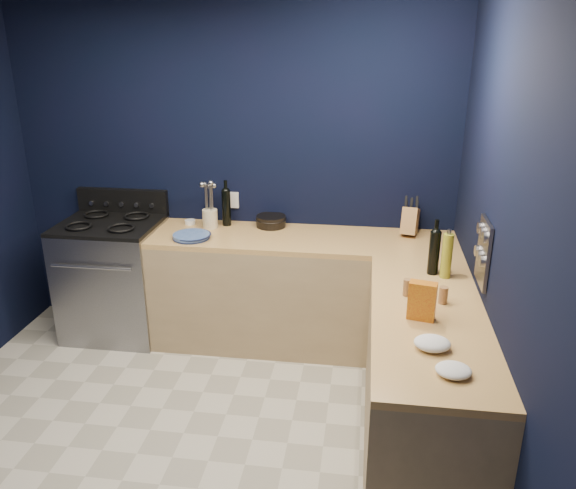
% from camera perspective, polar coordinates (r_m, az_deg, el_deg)
% --- Properties ---
extents(floor, '(3.50, 3.50, 0.02)m').
position_cam_1_polar(floor, '(3.69, -11.40, -20.10)').
color(floor, '#BDB6A5').
rests_on(floor, ground).
extents(wall_back, '(3.50, 0.02, 2.60)m').
position_cam_1_polar(wall_back, '(4.62, -5.49, 7.12)').
color(wall_back, black).
rests_on(wall_back, ground).
extents(wall_right, '(0.02, 3.50, 2.60)m').
position_cam_1_polar(wall_right, '(2.91, 21.40, -2.50)').
color(wall_right, black).
rests_on(wall_right, ground).
extents(cab_back, '(2.30, 0.63, 0.86)m').
position_cam_1_polar(cab_back, '(4.51, 1.40, -4.89)').
color(cab_back, tan).
rests_on(cab_back, floor).
extents(top_back, '(2.30, 0.63, 0.04)m').
position_cam_1_polar(top_back, '(4.33, 1.46, 0.48)').
color(top_back, olive).
rests_on(top_back, cab_back).
extents(cab_right, '(0.63, 1.67, 0.86)m').
position_cam_1_polar(cab_right, '(3.50, 13.19, -13.64)').
color(cab_right, tan).
rests_on(cab_right, floor).
extents(top_right, '(0.63, 1.67, 0.04)m').
position_cam_1_polar(top_right, '(3.28, 13.83, -7.09)').
color(top_right, olive).
rests_on(top_right, cab_right).
extents(gas_range, '(0.76, 0.66, 0.92)m').
position_cam_1_polar(gas_range, '(4.88, -16.79, -3.37)').
color(gas_range, gray).
rests_on(gas_range, floor).
extents(oven_door, '(0.59, 0.02, 0.42)m').
position_cam_1_polar(oven_door, '(4.63, -18.34, -5.03)').
color(oven_door, black).
rests_on(oven_door, gas_range).
extents(cooktop, '(0.76, 0.66, 0.03)m').
position_cam_1_polar(cooktop, '(4.72, -17.37, 1.92)').
color(cooktop, black).
rests_on(cooktop, gas_range).
extents(backguard, '(0.76, 0.06, 0.20)m').
position_cam_1_polar(backguard, '(4.94, -16.07, 4.18)').
color(backguard, black).
rests_on(backguard, gas_range).
extents(spice_panel, '(0.02, 0.28, 0.38)m').
position_cam_1_polar(spice_panel, '(3.44, 18.83, -0.77)').
color(spice_panel, gray).
rests_on(spice_panel, wall_right).
extents(wall_outlet, '(0.09, 0.02, 0.13)m').
position_cam_1_polar(wall_outlet, '(4.66, -5.46, 4.42)').
color(wall_outlet, white).
rests_on(wall_outlet, wall_back).
extents(plate_stack, '(0.35, 0.35, 0.03)m').
position_cam_1_polar(plate_stack, '(4.35, -9.57, 0.82)').
color(plate_stack, '#365E99').
rests_on(plate_stack, top_back).
extents(ramekin, '(0.09, 0.09, 0.03)m').
position_cam_1_polar(ramekin, '(4.68, -9.68, 2.22)').
color(ramekin, white).
rests_on(ramekin, top_back).
extents(utensil_crock, '(0.16, 0.16, 0.15)m').
position_cam_1_polar(utensil_crock, '(4.55, -7.73, 2.55)').
color(utensil_crock, beige).
rests_on(utensil_crock, top_back).
extents(wine_bottle_back, '(0.09, 0.09, 0.29)m').
position_cam_1_polar(wine_bottle_back, '(4.58, -6.13, 3.64)').
color(wine_bottle_back, black).
rests_on(wine_bottle_back, top_back).
extents(lemon_basket, '(0.25, 0.25, 0.09)m').
position_cam_1_polar(lemon_basket, '(4.55, -1.70, 2.34)').
color(lemon_basket, black).
rests_on(lemon_basket, top_back).
extents(knife_block, '(0.16, 0.26, 0.25)m').
position_cam_1_polar(knife_block, '(4.46, 12.01, 2.28)').
color(knife_block, olive).
rests_on(knife_block, top_back).
extents(wine_bottle_right, '(0.09, 0.09, 0.28)m').
position_cam_1_polar(wine_bottle_right, '(3.75, 14.29, -0.81)').
color(wine_bottle_right, black).
rests_on(wine_bottle_right, top_right).
extents(oil_bottle, '(0.08, 0.08, 0.29)m').
position_cam_1_polar(oil_bottle, '(3.71, 15.47, -1.10)').
color(oil_bottle, olive).
rests_on(oil_bottle, top_right).
extents(spice_jar_near, '(0.05, 0.05, 0.10)m').
position_cam_1_polar(spice_jar_near, '(3.44, 11.73, -4.19)').
color(spice_jar_near, olive).
rests_on(spice_jar_near, top_right).
extents(spice_jar_far, '(0.07, 0.07, 0.10)m').
position_cam_1_polar(spice_jar_far, '(3.40, 15.15, -4.87)').
color(spice_jar_far, olive).
rests_on(spice_jar_far, top_right).
extents(crouton_bag, '(0.16, 0.10, 0.21)m').
position_cam_1_polar(crouton_bag, '(3.17, 13.15, -5.48)').
color(crouton_bag, '#A20910').
rests_on(crouton_bag, top_right).
extents(towel_front, '(0.21, 0.19, 0.06)m').
position_cam_1_polar(towel_front, '(2.93, 14.12, -9.48)').
color(towel_front, white).
rests_on(towel_front, top_right).
extents(towel_end, '(0.20, 0.20, 0.05)m').
position_cam_1_polar(towel_end, '(2.76, 16.09, -11.89)').
color(towel_end, white).
rests_on(towel_end, top_right).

